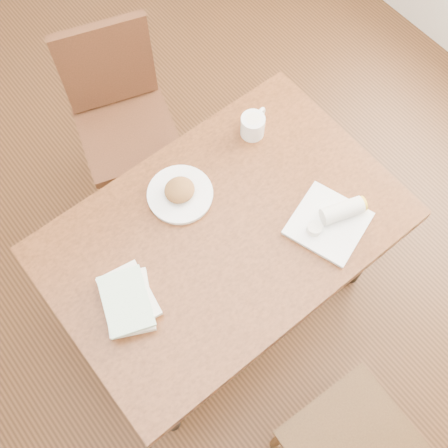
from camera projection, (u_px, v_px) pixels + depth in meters
ground at (224, 295)px, 2.72m from camera, size 4.00×5.00×0.01m
room_walls at (224, 63)px, 1.24m from camera, size 4.02×5.02×2.80m
table at (224, 239)px, 2.11m from camera, size 1.29×0.85×0.75m
chair_far at (121, 110)px, 2.51m from camera, size 0.53×0.53×0.95m
plate_scone at (180, 193)px, 2.07m from camera, size 0.25×0.25×0.08m
coffee_mug at (253, 125)px, 2.17m from camera, size 0.14×0.09×0.09m
plate_burrito at (333, 219)px, 2.02m from camera, size 0.32×0.32×0.08m
book_stack at (128, 300)px, 1.89m from camera, size 0.24×0.27×0.06m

